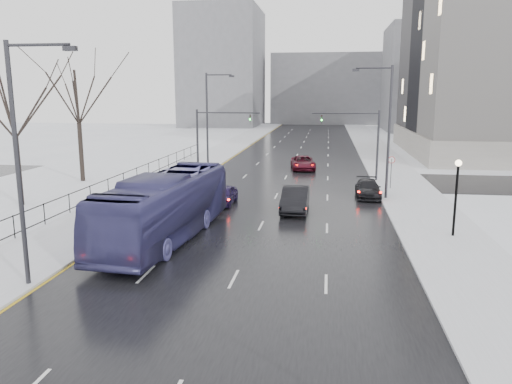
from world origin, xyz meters
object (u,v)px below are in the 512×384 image
at_px(sedan_right_near, 295,199).
at_px(sedan_right_cross, 303,163).
at_px(bus, 166,207).
at_px(no_uturn_sign, 391,163).
at_px(streetlight_l_far, 209,117).
at_px(sedan_right_far, 368,189).
at_px(mast_signal_right, 366,137).
at_px(lamppost_r_mid, 457,187).
at_px(sedan_center_near, 224,195).
at_px(tree_park_d, 22,206).
at_px(mast_signal_left, 208,135).
at_px(streetlight_l_near, 22,154).
at_px(tree_park_e, 83,182).
at_px(streetlight_r_mid, 386,126).

distance_m(sedan_right_near, sedan_right_cross, 19.24).
relative_size(bus, sedan_right_near, 2.63).
bearing_deg(sedan_right_near, no_uturn_sign, 50.57).
relative_size(streetlight_l_far, bus, 0.76).
xyz_separation_m(bus, sedan_right_far, (11.90, 13.22, -1.17)).
bearing_deg(sedan_right_near, mast_signal_right, 67.11).
height_order(mast_signal_right, sedan_right_near, mast_signal_right).
height_order(lamppost_r_mid, sedan_center_near, lamppost_r_mid).
bearing_deg(no_uturn_sign, lamppost_r_mid, -82.67).
relative_size(streetlight_l_far, mast_signal_right, 1.54).
relative_size(mast_signal_right, sedan_right_near, 1.29).
height_order(tree_park_d, sedan_right_far, tree_park_d).
height_order(mast_signal_left, no_uturn_sign, mast_signal_left).
distance_m(streetlight_l_near, no_uturn_sign, 29.81).
height_order(tree_park_e, mast_signal_right, tree_park_e).
xyz_separation_m(lamppost_r_mid, sedan_right_far, (-3.90, 10.68, -2.24)).
relative_size(no_uturn_sign, sedan_right_far, 0.59).
relative_size(streetlight_r_mid, lamppost_r_mid, 2.34).
xyz_separation_m(tree_park_d, sedan_center_near, (14.30, 2.61, 0.71)).
height_order(streetlight_l_far, sedan_right_cross, streetlight_l_far).
height_order(streetlight_l_far, bus, streetlight_l_far).
relative_size(streetlight_r_mid, sedan_center_near, 2.53).
height_order(streetlight_r_mid, lamppost_r_mid, streetlight_r_mid).
xyz_separation_m(lamppost_r_mid, bus, (-15.80, -2.53, -1.07)).
distance_m(tree_park_e, no_uturn_sign, 27.50).
relative_size(sedan_center_near, sedan_right_far, 0.86).
bearing_deg(lamppost_r_mid, no_uturn_sign, 97.33).
bearing_deg(tree_park_d, sedan_center_near, 10.33).
relative_size(tree_park_d, no_uturn_sign, 4.63).
height_order(streetlight_l_far, mast_signal_right, streetlight_l_far).
height_order(tree_park_e, streetlight_l_near, streetlight_l_near).
bearing_deg(mast_signal_right, sedan_right_far, -91.75).
height_order(streetlight_r_mid, sedan_right_cross, streetlight_r_mid).
bearing_deg(mast_signal_right, mast_signal_left, 180.00).
bearing_deg(bus, mast_signal_left, 101.57).
bearing_deg(sedan_right_far, tree_park_e, 172.90).
height_order(streetlight_r_mid, mast_signal_left, streetlight_r_mid).
distance_m(streetlight_l_far, sedan_right_far, 19.63).
relative_size(streetlight_l_near, streetlight_l_far, 1.00).
height_order(mast_signal_right, bus, mast_signal_right).
bearing_deg(lamppost_r_mid, sedan_right_cross, 111.60).
distance_m(tree_park_d, streetlight_l_far, 21.17).
height_order(lamppost_r_mid, no_uturn_sign, lamppost_r_mid).
bearing_deg(tree_park_e, streetlight_r_mid, -8.63).
distance_m(bus, sedan_center_near, 9.30).
xyz_separation_m(tree_park_e, sedan_right_far, (25.30, -3.32, 0.71)).
height_order(streetlight_l_near, mast_signal_left, streetlight_l_near).
bearing_deg(sedan_right_near, sedan_center_near, 164.42).
distance_m(no_uturn_sign, sedan_right_far, 4.23).
height_order(lamppost_r_mid, sedan_right_near, lamppost_r_mid).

